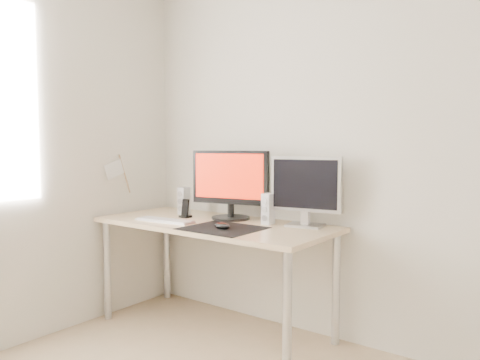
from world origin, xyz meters
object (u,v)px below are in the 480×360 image
Objects in this scene: speaker_left at (184,201)px; keyboard at (165,220)px; main_monitor at (230,182)px; second_monitor at (306,188)px; speaker_right at (268,209)px; phone_dock at (185,212)px; mouse at (222,226)px; desk at (214,234)px.

speaker_left reaches higher than keyboard.
keyboard is at bearing -130.97° from main_monitor.
second_monitor is 0.28m from speaker_right.
second_monitor is 3.48× the size of phone_dock.
phone_dock is at bearing -169.34° from speaker_right.
speaker_right is (0.11, 0.32, 0.08)m from mouse.
second_monitor is (0.34, 0.39, 0.22)m from mouse.
second_monitor is (0.55, 0.06, -0.01)m from main_monitor.
mouse is 0.57m from second_monitor.
keyboard is 3.32× the size of phone_dock.
speaker_left and speaker_right have the same top height.
speaker_right is 0.69m from keyboard.
main_monitor is 0.39m from phone_dock.
mouse is 0.54m from phone_dock.
second_monitor reaches higher than phone_dock.
main_monitor reaches higher than phone_dock.
speaker_left is at bearing -175.32° from second_monitor.
mouse is 0.07× the size of desk.
main_monitor is 2.78× the size of speaker_right.
desk is at bearing 140.41° from mouse.
main_monitor is 1.21× the size of second_monitor.
desk is 12.37× the size of phone_dock.
keyboard is (0.12, -0.31, -0.09)m from speaker_left.
mouse is 0.30m from desk.
mouse is at bearing -39.59° from desk.
mouse is 0.24× the size of second_monitor.
keyboard is (-0.27, -0.18, 0.09)m from desk.
mouse is 0.54× the size of speaker_left.
phone_dock is at bearing 92.22° from keyboard.
mouse is at bearing -27.12° from speaker_left.
main_monitor reaches higher than speaker_left.
keyboard is (-0.49, 0.00, -0.01)m from mouse.
phone_dock reaches higher than mouse.
speaker_right is (0.73, 0.01, 0.00)m from speaker_left.
desk is at bearing -156.90° from speaker_right.
keyboard is at bearing -68.28° from speaker_left.
speaker_left is 0.46× the size of keyboard.
second_monitor is 0.97m from speaker_left.
speaker_right is (-0.23, -0.07, -0.14)m from second_monitor.
second_monitor reaches higher than speaker_left.
speaker_left is at bearing -177.01° from main_monitor.
main_monitor is 0.35m from speaker_right.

